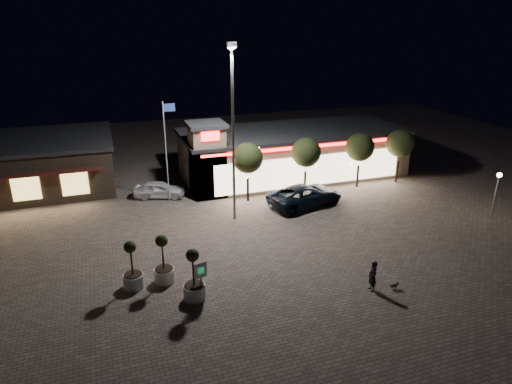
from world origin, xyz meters
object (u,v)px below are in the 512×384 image
object	(u,v)px
pickup_truck	(305,195)
planter_mid	(194,283)
valet_sign	(201,273)
pedestrian	(373,276)
planter_left	(133,273)
white_sedan	(159,190)

from	to	relation	value
pickup_truck	planter_mid	distance (m)	14.59
valet_sign	pickup_truck	bearing A→B (deg)	43.11
valet_sign	pedestrian	bearing A→B (deg)	-15.15
pickup_truck	valet_sign	distance (m)	14.31
pedestrian	planter_left	bearing A→B (deg)	-105.02
planter_mid	valet_sign	size ratio (longest dim) A/B	1.42
pickup_truck	valet_sign	size ratio (longest dim) A/B	2.98
white_sedan	pickup_truck	bearing A→B (deg)	-100.69
pickup_truck	planter_mid	xyz separation A→B (m)	(-10.83, -9.78, 0.05)
white_sedan	valet_sign	world-z (taller)	valet_sign
white_sedan	valet_sign	distance (m)	15.20
planter_left	valet_sign	size ratio (longest dim) A/B	1.37
valet_sign	planter_left	bearing A→B (deg)	147.01
pickup_truck	planter_left	xyz separation A→B (m)	(-13.74, -7.63, 0.02)
planter_mid	valet_sign	distance (m)	0.66
white_sedan	valet_sign	bearing A→B (deg)	-163.07
white_sedan	planter_mid	size ratio (longest dim) A/B	1.41
planter_mid	white_sedan	bearing A→B (deg)	89.08
planter_left	planter_mid	bearing A→B (deg)	-36.36
white_sedan	planter_left	size ratio (longest dim) A/B	1.46
pedestrian	planter_left	world-z (taller)	planter_left
pickup_truck	white_sedan	xyz separation A→B (m)	(-10.58, 5.41, -0.15)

